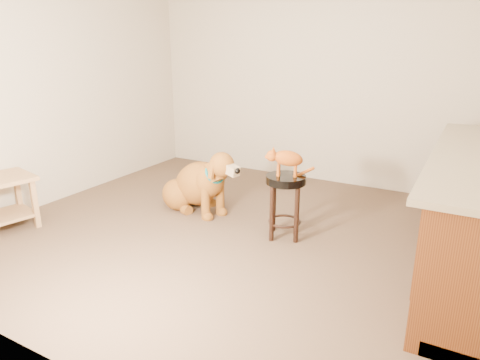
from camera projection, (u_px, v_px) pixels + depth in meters
The scene contains 8 objects.
floor at pixel (237, 233), 4.05m from camera, with size 4.50×4.00×0.01m, color #4E3B2B.
room_shell at pixel (237, 48), 3.54m from camera, with size 4.54×4.04×2.62m.
cabinet_run at pixel (478, 218), 3.26m from camera, with size 0.70×2.56×0.94m.
padded_stool at pixel (285, 194), 3.86m from camera, with size 0.39×0.39×0.59m.
wood_stool at pixel (461, 176), 4.53m from camera, with size 0.46×0.46×0.72m.
side_table at pixel (4, 195), 4.06m from camera, with size 0.60×0.60×0.52m.
golden_retriever at pixel (199, 185), 4.52m from camera, with size 1.14×0.71×0.76m.
tabby_kitten at pixel (285, 159), 3.76m from camera, with size 0.40×0.28×0.28m.
Camera 1 is at (1.83, -3.22, 1.71)m, focal length 32.00 mm.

